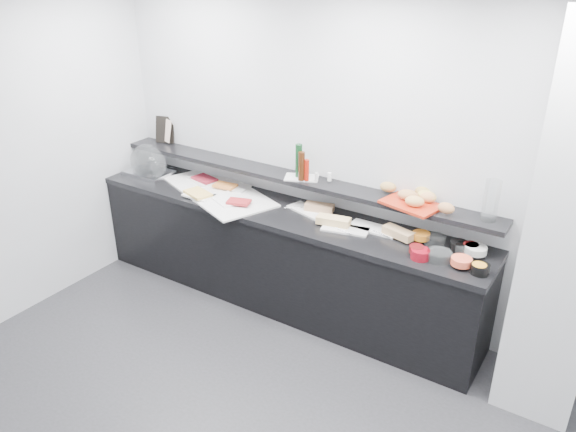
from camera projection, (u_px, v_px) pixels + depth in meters
The scene contains 55 objects.
back_wall at pixel (374, 164), 4.42m from camera, with size 5.00×0.02×2.70m, color silver.
column at pixel (574, 226), 3.42m from camera, with size 0.50×0.50×2.70m, color silver.
buffet_cabinet at pixel (279, 258), 4.93m from camera, with size 3.60×0.60×0.85m, color black.
counter_top at pixel (279, 212), 4.74m from camera, with size 3.62×0.62×0.05m, color black.
wall_shelf at pixel (290, 177), 4.76m from camera, with size 3.60×0.25×0.04m, color black.
cloche_base at pixel (149, 173), 5.45m from camera, with size 0.45×0.30×0.04m, color #BABDC2.
cloche_dome at pixel (148, 162), 5.41m from camera, with size 0.48×0.32×0.34m, color silver.
linen_runner at pixel (219, 191), 5.06m from camera, with size 1.18×0.56×0.01m, color silver.
platter_meat_a at pixel (203, 180), 5.28m from camera, with size 0.29×0.19×0.01m, color white.
food_meat_a at pixel (204, 179), 5.25m from camera, with size 0.23×0.15×0.02m, color maroon.
platter_salmon at pixel (233, 187), 5.13m from camera, with size 0.28×0.19×0.01m, color white.
food_salmon at pixel (225, 186), 5.10m from camera, with size 0.20×0.13×0.02m, color orange.
platter_cheese at pixel (199, 195), 4.94m from camera, with size 0.26×0.17×0.01m, color white.
food_cheese at pixel (198, 193), 4.94m from camera, with size 0.25×0.16×0.02m, color #EBBF5B.
platter_meat_b at pixel (226, 199), 4.86m from camera, with size 0.30×0.20×0.01m, color white.
food_meat_b at pixel (239, 202), 4.77m from camera, with size 0.19×0.12×0.02m, color maroon.
sandwich_plate_left at pixel (308, 211), 4.68m from camera, with size 0.38×0.16×0.01m, color white.
sandwich_food_left at pixel (319, 207), 4.66m from camera, with size 0.24×0.09×0.06m, color tan.
tongs_left at pixel (293, 208), 4.71m from camera, with size 0.01×0.01×0.16m, color silver.
sandwich_plate_mid at pixel (345, 229), 4.37m from camera, with size 0.36×0.16×0.01m, color silver.
sandwich_food_mid at pixel (333, 221), 4.42m from camera, with size 0.27×0.10×0.06m, color #D9B372.
tongs_mid at pixel (344, 231), 4.32m from camera, with size 0.01×0.01×0.16m, color silver.
sandwich_plate_right at pixel (374, 228), 4.38m from camera, with size 0.39×0.17×0.01m, color white.
sandwich_food_right at pixel (398, 233), 4.23m from camera, with size 0.25×0.10×0.06m, color tan.
tongs_right at pixel (382, 234), 4.27m from camera, with size 0.01×0.01×0.16m, color silver.
bowl_glass_fruit at pixel (436, 240), 4.15m from camera, with size 0.15×0.15×0.07m, color white.
fill_glass_fruit at pixel (421, 236), 4.19m from camera, with size 0.13×0.13×0.05m, color orange.
bowl_black_jam at pixel (459, 246), 4.06m from camera, with size 0.13×0.13×0.07m, color black.
fill_black_jam at pixel (471, 247), 4.03m from camera, with size 0.11×0.11×0.05m, color #530B0B.
bowl_glass_cream at pixel (467, 250), 4.01m from camera, with size 0.16×0.16×0.07m, color white.
fill_glass_cream at pixel (476, 250), 3.99m from camera, with size 0.16×0.16×0.05m, color white.
bowl_red_jam at pixel (420, 254), 3.96m from camera, with size 0.13×0.13×0.07m, color maroon.
fill_red_jam at pixel (416, 249), 4.00m from camera, with size 0.10×0.10×0.05m, color #540C0D.
bowl_glass_salmon at pixel (439, 256), 3.93m from camera, with size 0.18×0.18×0.07m, color white.
fill_glass_salmon at pixel (461, 261), 3.84m from camera, with size 0.14×0.14×0.05m, color #F35D3B.
bowl_black_fruit at pixel (480, 269), 3.77m from camera, with size 0.13×0.13×0.07m, color black.
fill_black_fruit at pixel (479, 268), 3.76m from camera, with size 0.10×0.10×0.05m, color orange.
framed_print at pixel (165, 130), 5.52m from camera, with size 0.19×0.02×0.26m, color black.
print_art at pixel (166, 130), 5.51m from camera, with size 0.18×0.00×0.22m, color beige.
condiment_tray at pixel (302, 178), 4.69m from camera, with size 0.28×0.17×0.01m, color white.
bottle_green_a at pixel (299, 160), 4.68m from camera, with size 0.05×0.05×0.26m, color black.
bottle_brown at pixel (301, 166), 4.58m from camera, with size 0.06×0.06×0.24m, color #381A0A.
bottle_green_b at pixel (299, 161), 4.64m from camera, with size 0.06×0.06×0.28m, color #0E3518.
bottle_hot at pixel (307, 170), 4.58m from camera, with size 0.04×0.04×0.18m, color #A41A0B.
shaker_salt at pixel (329, 177), 4.59m from camera, with size 0.03×0.03×0.07m, color white.
shaker_pepper at pixel (316, 177), 4.59m from camera, with size 0.03×0.03×0.07m, color silver.
bread_tray at pixel (411, 204), 4.19m from camera, with size 0.41×0.29×0.02m, color #B62A13.
bread_roll_nw at pixel (388, 187), 4.36m from camera, with size 0.13×0.08×0.08m, color #B28744.
bread_roll_n at pixel (423, 192), 4.27m from camera, with size 0.13×0.08×0.08m, color #AB8841.
bread_roll_ne at pixel (427, 196), 4.20m from camera, with size 0.16×0.10×0.08m, color #D7B352.
bread_roll_s at pixel (415, 201), 4.11m from camera, with size 0.14×0.09×0.08m, color tan.
bread_roll_se at pixel (446, 208), 4.00m from camera, with size 0.12×0.08×0.08m, color #B57545.
bread_roll_midw at pixel (408, 195), 4.22m from camera, with size 0.16×0.10×0.08m, color #B77A45.
bread_roll_mide at pixel (428, 197), 4.17m from camera, with size 0.12×0.08×0.08m, color tan.
carafe at pixel (491, 201), 3.90m from camera, with size 0.11×0.11×0.30m, color silver.
Camera 1 is at (1.69, -1.88, 2.87)m, focal length 35.00 mm.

